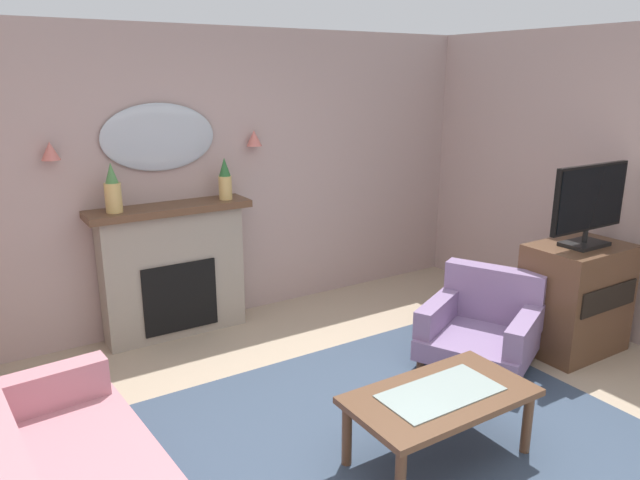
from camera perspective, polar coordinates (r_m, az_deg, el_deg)
name	(u,v)px	position (r m, az deg, el deg)	size (l,w,h in m)	color
floor	(395,461)	(3.86, 7.27, -20.42)	(6.40, 6.13, 0.10)	tan
wall_back	(216,178)	(5.46, -9.96, 5.91)	(6.40, 0.10, 2.62)	#B29993
patterned_rug	(375,437)	(3.95, 5.37, -18.38)	(3.20, 2.40, 0.01)	#38475B
fireplace	(174,272)	(5.26, -13.92, -3.00)	(1.36, 0.36, 1.16)	gray
mantel_vase_left	(113,191)	(4.93, -19.36, 4.51)	(0.13, 0.13, 0.40)	tan
mantel_vase_right	(225,180)	(5.21, -9.15, 5.74)	(0.11, 0.11, 0.36)	tan
wall_mirror	(159,137)	(5.15, -15.28, 9.54)	(0.96, 0.06, 0.56)	#B2BCC6
wall_sconce_left	(50,151)	(4.93, -24.59, 7.83)	(0.14, 0.14, 0.14)	#D17066
wall_sconce_right	(254,138)	(5.42, -6.38, 9.74)	(0.14, 0.14, 0.14)	#D17066
coffee_table	(440,402)	(3.62, 11.52, -15.03)	(1.10, 0.60, 0.45)	brown
floral_couch	(57,478)	(3.36, -24.07, -20.22)	(0.98, 1.77, 0.76)	#B77A84
armchair_beside_couch	(483,324)	(4.90, 15.47, -7.84)	(1.09, 1.08, 0.71)	gray
tv_cabinet	(575,298)	(5.29, 23.40, -5.14)	(0.80, 0.58, 0.90)	brown
tv_flatscreen	(590,203)	(5.07, 24.57, 3.25)	(0.84, 0.24, 0.65)	black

